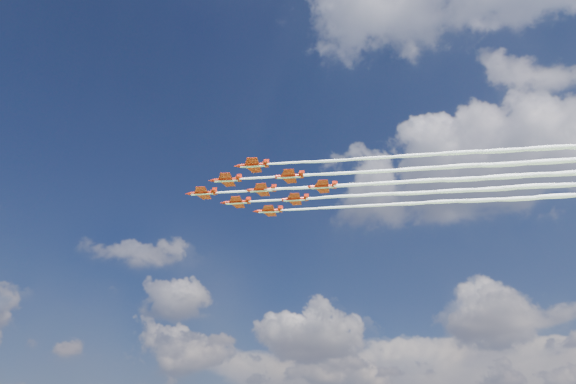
% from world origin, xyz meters
% --- Properties ---
extents(jet_lead, '(99.45, 50.62, 2.41)m').
position_xyz_m(jet_lead, '(30.29, 14.97, 79.29)').
color(jet_lead, red).
extents(jet_row2_port, '(99.45, 50.62, 2.41)m').
position_xyz_m(jet_row2_port, '(41.60, 12.24, 79.29)').
color(jet_row2_port, red).
extents(jet_row2_starb, '(99.45, 50.62, 2.41)m').
position_xyz_m(jet_row2_starb, '(35.12, 25.56, 79.29)').
color(jet_row2_starb, red).
extents(jet_row3_port, '(99.45, 50.62, 2.41)m').
position_xyz_m(jet_row3_port, '(52.91, 9.51, 79.29)').
color(jet_row3_port, red).
extents(jet_row3_centre, '(99.45, 50.62, 2.41)m').
position_xyz_m(jet_row3_centre, '(46.43, 22.83, 79.29)').
color(jet_row3_centre, red).
extents(jet_row3_starb, '(99.45, 50.62, 2.41)m').
position_xyz_m(jet_row3_starb, '(39.95, 36.14, 79.29)').
color(jet_row3_starb, red).
extents(jet_row4_port, '(99.45, 50.62, 2.41)m').
position_xyz_m(jet_row4_port, '(57.74, 20.09, 79.29)').
color(jet_row4_port, red).
extents(jet_row4_starb, '(99.45, 50.62, 2.41)m').
position_xyz_m(jet_row4_starb, '(51.26, 33.41, 79.29)').
color(jet_row4_starb, red).
extents(jet_tail, '(99.45, 50.62, 2.41)m').
position_xyz_m(jet_tail, '(62.56, 30.68, 79.29)').
color(jet_tail, red).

